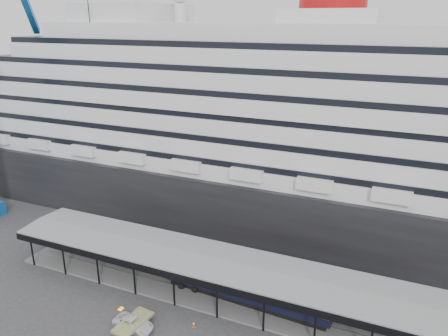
{
  "coord_description": "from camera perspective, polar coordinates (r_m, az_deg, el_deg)",
  "views": [
    {
      "loc": [
        20.86,
        -38.29,
        33.9
      ],
      "look_at": [
        0.7,
        8.0,
        16.26
      ],
      "focal_mm": 35.0,
      "sensor_mm": 36.0,
      "label": 1
    }
  ],
  "objects": [
    {
      "name": "ground",
      "position": [
        55.23,
        -4.21,
        -18.66
      ],
      "size": [
        200.0,
        200.0,
        0.0
      ],
      "primitive_type": "plane",
      "color": "#343436",
      "rests_on": "ground"
    },
    {
      "name": "cruise_ship",
      "position": [
        74.94,
        6.94,
        7.14
      ],
      "size": [
        130.0,
        30.0,
        43.9
      ],
      "color": "black",
      "rests_on": "ground"
    },
    {
      "name": "platform_canopy",
      "position": [
        57.48,
        -1.89,
        -14.03
      ],
      "size": [
        56.0,
        9.18,
        5.3
      ],
      "color": "slate",
      "rests_on": "ground"
    },
    {
      "name": "port_truck",
      "position": [
        53.89,
        -11.75,
        -19.27
      ],
      "size": [
        5.09,
        2.71,
        1.36
      ],
      "primitive_type": "imported",
      "rotation": [
        0.0,
        0.0,
        1.48
      ],
      "color": "silver",
      "rests_on": "ground"
    },
    {
      "name": "pullman_carriage",
      "position": [
        55.73,
        2.9,
        -14.94
      ],
      "size": [
        21.85,
        4.06,
        21.33
      ],
      "rotation": [
        0.0,
        0.0,
        -0.06
      ],
      "color": "black",
      "rests_on": "ground"
    },
    {
      "name": "traffic_cone_left",
      "position": [
        54.8,
        -11.24,
        -18.85
      ],
      "size": [
        0.44,
        0.44,
        0.82
      ],
      "rotation": [
        0.0,
        0.0,
        -0.05
      ],
      "color": "#EF440D",
      "rests_on": "ground"
    },
    {
      "name": "traffic_cone_mid",
      "position": [
        53.86,
        -10.28,
        -19.55
      ],
      "size": [
        0.48,
        0.48,
        0.82
      ],
      "rotation": [
        0.0,
        0.0,
        0.16
      ],
      "color": "red",
      "rests_on": "ground"
    },
    {
      "name": "traffic_cone_right",
      "position": [
        53.44,
        -3.97,
        -19.67
      ],
      "size": [
        0.48,
        0.48,
        0.72
      ],
      "rotation": [
        0.0,
        0.0,
        0.38
      ],
      "color": "#DC440C",
      "rests_on": "ground"
    }
  ]
}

